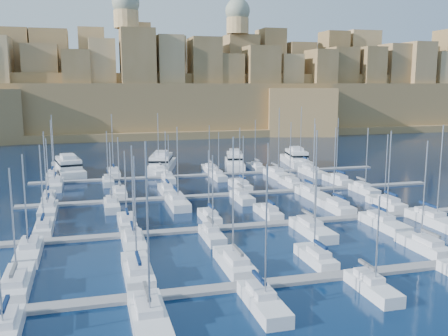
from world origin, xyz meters
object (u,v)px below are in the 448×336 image
object	(u,v)px
sailboat_2	(234,263)
motor_yacht_d	(296,159)
motor_yacht_a	(68,167)
motor_yacht_c	(235,162)
sailboat_0	(16,284)
sailboat_4	(424,245)
motor_yacht_b	(162,164)

from	to	relation	value
sailboat_2	motor_yacht_d	xyz separation A→B (m)	(37.99, 69.78, 0.96)
motor_yacht_a	motor_yacht_c	world-z (taller)	same
sailboat_0	motor_yacht_a	distance (m)	70.94
sailboat_2	motor_yacht_a	xyz separation A→B (m)	(-21.16, 70.99, 0.96)
motor_yacht_a	sailboat_4	bearing A→B (deg)	-56.53
sailboat_0	motor_yacht_b	bearing A→B (deg)	70.03
sailboat_0	motor_yacht_c	xyz separation A→B (m)	(44.60, 69.09, 0.98)
sailboat_4	motor_yacht_a	xyz separation A→B (m)	(-47.10, 71.25, 0.98)
sailboat_0	sailboat_2	size ratio (longest dim) A/B	0.84
motor_yacht_b	motor_yacht_d	size ratio (longest dim) A/B	1.14
sailboat_4	motor_yacht_d	world-z (taller)	sailboat_4
sailboat_0	sailboat_4	xyz separation A→B (m)	(50.09, -0.38, 0.01)
motor_yacht_b	sailboat_0	bearing A→B (deg)	-109.97
motor_yacht_c	motor_yacht_d	world-z (taller)	same
motor_yacht_a	motor_yacht_c	bearing A→B (deg)	-2.46
motor_yacht_b	motor_yacht_c	size ratio (longest dim) A/B	1.22
sailboat_2	motor_yacht_d	world-z (taller)	sailboat_2
sailboat_0	motor_yacht_a	size ratio (longest dim) A/B	0.68
motor_yacht_b	sailboat_4	bearing A→B (deg)	-71.04
motor_yacht_a	motor_yacht_b	world-z (taller)	same
sailboat_0	sailboat_2	bearing A→B (deg)	-0.27
motor_yacht_a	motor_yacht_d	size ratio (longest dim) A/B	1.15
sailboat_4	motor_yacht_b	xyz separation A→B (m)	(-24.41, 71.07, 0.98)
sailboat_2	motor_yacht_b	distance (m)	70.83
sailboat_4	motor_yacht_b	bearing A→B (deg)	108.96
sailboat_2	sailboat_4	world-z (taller)	sailboat_2
sailboat_2	motor_yacht_a	size ratio (longest dim) A/B	0.81
sailboat_4	motor_yacht_d	xyz separation A→B (m)	(12.05, 70.04, 0.98)
motor_yacht_b	motor_yacht_d	world-z (taller)	same
motor_yacht_d	motor_yacht_b	bearing A→B (deg)	178.39
motor_yacht_b	motor_yacht_c	bearing A→B (deg)	-4.84
sailboat_2	motor_yacht_d	size ratio (longest dim) A/B	0.94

